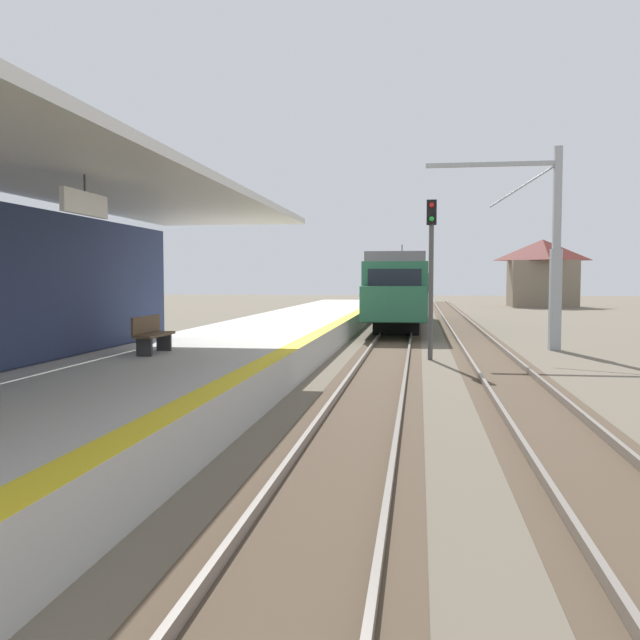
{
  "coord_description": "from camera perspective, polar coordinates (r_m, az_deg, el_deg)",
  "views": [
    {
      "loc": [
        2.97,
        -1.08,
        2.65
      ],
      "look_at": [
        1.66,
        7.9,
        2.1
      ],
      "focal_mm": 38.36,
      "sensor_mm": 36.0,
      "label": 1
    }
  ],
  "objects": [
    {
      "name": "station_platform",
      "position": [
        18.06,
        -9.43,
        -3.58
      ],
      "size": [
        5.0,
        80.0,
        0.91
      ],
      "color": "#B7B5AD",
      "rests_on": "ground"
    },
    {
      "name": "track_pair_middle",
      "position": [
        21.36,
        14.5,
        -3.65
      ],
      "size": [
        2.34,
        120.0,
        0.16
      ],
      "color": "#4C3D2D",
      "rests_on": "ground"
    },
    {
      "name": "distant_trackside_house",
      "position": [
        68.58,
        18.04,
        3.85
      ],
      "size": [
        6.6,
        5.28,
        6.4
      ],
      "color": "#7F705B",
      "rests_on": "ground"
    },
    {
      "name": "catenary_pylon_far_side",
      "position": [
        26.76,
        18.46,
        5.32
      ],
      "size": [
        5.0,
        0.4,
        7.5
      ],
      "color": "#9EA3A8",
      "rests_on": "ground"
    },
    {
      "name": "platform_bench",
      "position": [
        16.47,
        -13.88,
        -1.08
      ],
      "size": [
        0.45,
        1.6,
        0.88
      ],
      "color": "brown",
      "rests_on": "station_platform"
    },
    {
      "name": "track_pair_nearest_platform",
      "position": [
        21.26,
        5.34,
        -3.59
      ],
      "size": [
        2.34,
        120.0,
        0.16
      ],
      "color": "#4C3D2D",
      "rests_on": "ground"
    },
    {
      "name": "approaching_train",
      "position": [
        38.6,
        6.7,
        2.73
      ],
      "size": [
        2.93,
        19.6,
        4.76
      ],
      "color": "#286647",
      "rests_on": "ground"
    },
    {
      "name": "rail_signal_post",
      "position": [
        22.57,
        9.25,
        4.79
      ],
      "size": [
        0.32,
        0.34,
        5.2
      ],
      "color": "#4C4C4C",
      "rests_on": "ground"
    }
  ]
}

